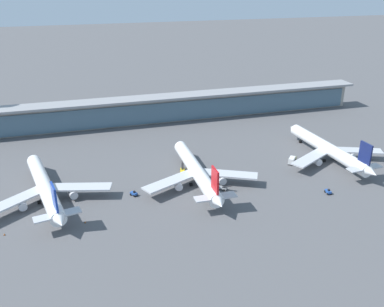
# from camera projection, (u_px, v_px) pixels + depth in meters

# --- Properties ---
(ground_plane) EXTENTS (1200.00, 1200.00, 0.00)m
(ground_plane) POSITION_uv_depth(u_px,v_px,m) (205.00, 188.00, 166.50)
(ground_plane) COLOR #515154
(airliner_left_stand) EXTENTS (46.74, 61.58, 16.49)m
(airliner_left_stand) POSITION_uv_depth(u_px,v_px,m) (45.00, 188.00, 155.76)
(airliner_left_stand) COLOR white
(airliner_left_stand) RESTS_ON ground
(airliner_centre_stand) EXTENTS (47.65, 61.80, 16.49)m
(airliner_centre_stand) POSITION_uv_depth(u_px,v_px,m) (197.00, 172.00, 168.34)
(airliner_centre_stand) COLOR white
(airliner_centre_stand) RESTS_ON ground
(airliner_right_stand) EXTENTS (47.55, 61.95, 16.49)m
(airliner_right_stand) POSITION_uv_depth(u_px,v_px,m) (329.00, 149.00, 189.80)
(airliner_right_stand) COLOR white
(airliner_right_stand) RESTS_ON ground
(service_truck_near_nose_blue) EXTENTS (1.89, 2.96, 2.05)m
(service_truck_near_nose_blue) POSITION_uv_depth(u_px,v_px,m) (328.00, 192.00, 162.12)
(service_truck_near_nose_blue) COLOR #234C9E
(service_truck_near_nose_blue) RESTS_ON ground
(service_truck_under_wing_grey) EXTENTS (5.89, 5.64, 2.70)m
(service_truck_under_wing_grey) POSITION_uv_depth(u_px,v_px,m) (222.00, 188.00, 165.17)
(service_truck_under_wing_grey) COLOR gray
(service_truck_under_wing_grey) RESTS_ON ground
(service_truck_mid_apron_olive) EXTENTS (6.53, 7.01, 3.10)m
(service_truck_mid_apron_olive) POSITION_uv_depth(u_px,v_px,m) (292.00, 160.00, 187.60)
(service_truck_mid_apron_olive) COLOR olive
(service_truck_mid_apron_olive) RESTS_ON ground
(service_truck_by_tail_blue) EXTENTS (3.05, 3.32, 2.05)m
(service_truck_by_tail_blue) POSITION_uv_depth(u_px,v_px,m) (134.00, 194.00, 160.69)
(service_truck_by_tail_blue) COLOR #234C9E
(service_truck_by_tail_blue) RESTS_ON ground
(service_truck_on_taxiway_yellow) EXTENTS (3.18, 6.91, 2.70)m
(service_truck_on_taxiway_yellow) POSITION_uv_depth(u_px,v_px,m) (182.00, 170.00, 179.55)
(service_truck_on_taxiway_yellow) COLOR yellow
(service_truck_on_taxiway_yellow) RESTS_ON ground
(terminal_building) EXTENTS (243.81, 12.80, 15.20)m
(terminal_building) POSITION_uv_depth(u_px,v_px,m) (159.00, 108.00, 237.99)
(terminal_building) COLOR #9E998E
(terminal_building) RESTS_ON ground
(safety_cone_alpha) EXTENTS (0.62, 0.62, 0.70)m
(safety_cone_alpha) POSITION_uv_depth(u_px,v_px,m) (4.00, 234.00, 136.58)
(safety_cone_alpha) COLOR orange
(safety_cone_alpha) RESTS_ON ground
(safety_cone_bravo) EXTENTS (0.62, 0.62, 0.70)m
(safety_cone_bravo) POSITION_uv_depth(u_px,v_px,m) (85.00, 222.00, 143.35)
(safety_cone_bravo) COLOR orange
(safety_cone_bravo) RESTS_ON ground
(safety_cone_charlie) EXTENTS (0.62, 0.62, 0.70)m
(safety_cone_charlie) POSITION_uv_depth(u_px,v_px,m) (55.00, 223.00, 142.65)
(safety_cone_charlie) COLOR orange
(safety_cone_charlie) RESTS_ON ground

